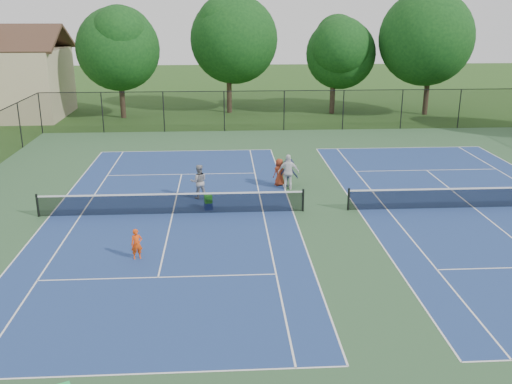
{
  "coord_description": "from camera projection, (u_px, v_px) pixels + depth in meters",
  "views": [
    {
      "loc": [
        -4.68,
        -24.44,
        8.95
      ],
      "look_at": [
        -3.27,
        -1.0,
        1.3
      ],
      "focal_mm": 40.0,
      "sensor_mm": 36.0,
      "label": 1
    }
  ],
  "objects": [
    {
      "name": "instructor",
      "position": [
        199.0,
        182.0,
        27.69
      ],
      "size": [
        0.9,
        0.74,
        1.7
      ],
      "primitive_type": "imported",
      "rotation": [
        0.0,
        0.0,
        3.26
      ],
      "color": "gray",
      "rests_on": "ground"
    },
    {
      "name": "tree_back_b",
      "position": [
        228.0,
        36.0,
        48.64
      ],
      "size": [
        7.6,
        7.6,
        10.03
      ],
      "color": "#2D2116",
      "rests_on": "ground"
    },
    {
      "name": "bystander_a",
      "position": [
        288.0,
        172.0,
        29.06
      ],
      "size": [
        1.1,
        0.52,
        1.83
      ],
      "primitive_type": "imported",
      "rotation": [
        0.0,
        0.0,
        3.07
      ],
      "color": "white",
      "rests_on": "ground"
    },
    {
      "name": "bystander_b",
      "position": [
        289.0,
        173.0,
        29.55
      ],
      "size": [
        1.12,
        0.9,
        1.51
      ],
      "primitive_type": "imported",
      "rotation": [
        0.0,
        0.0,
        2.74
      ],
      "color": "#181C35",
      "rests_on": "ground"
    },
    {
      "name": "perimeter_fence",
      "position": [
        327.0,
        177.0,
        25.74
      ],
      "size": [
        36.08,
        36.08,
        3.02
      ],
      "color": "black",
      "rests_on": "ground"
    },
    {
      "name": "ball_crate",
      "position": [
        208.0,
        206.0,
        26.39
      ],
      "size": [
        0.41,
        0.38,
        0.32
      ],
      "primitive_type": "cube",
      "rotation": [
        0.0,
        0.0,
        0.19
      ],
      "color": "navy",
      "rests_on": "ground"
    },
    {
      "name": "tennis_court_right",
      "position": [
        474.0,
        206.0,
        26.61
      ],
      "size": [
        12.0,
        23.83,
        1.07
      ],
      "color": "navy",
      "rests_on": "ground"
    },
    {
      "name": "bystander_c",
      "position": [
        279.0,
        172.0,
        29.76
      ],
      "size": [
        0.84,
        0.78,
        1.45
      ],
      "primitive_type": "imported",
      "rotation": [
        0.0,
        0.0,
        3.73
      ],
      "color": "maroon",
      "rests_on": "ground"
    },
    {
      "name": "tree_back_d",
      "position": [
        432.0,
        33.0,
        47.65
      ],
      "size": [
        7.8,
        7.8,
        10.37
      ],
      "color": "#2D2116",
      "rests_on": "ground"
    },
    {
      "name": "tennis_court_left",
      "position": [
        173.0,
        212.0,
        25.8
      ],
      "size": [
        12.0,
        23.83,
        1.07
      ],
      "color": "navy",
      "rests_on": "ground"
    },
    {
      "name": "court_pad",
      "position": [
        325.0,
        211.0,
        26.23
      ],
      "size": [
        36.0,
        36.0,
        0.01
      ],
      "primitive_type": "cube",
      "color": "#325A38",
      "rests_on": "ground"
    },
    {
      "name": "ground",
      "position": [
        325.0,
        211.0,
        26.24
      ],
      "size": [
        140.0,
        140.0,
        0.0
      ],
      "primitive_type": "plane",
      "color": "#234716",
      "rests_on": "ground"
    },
    {
      "name": "child_player",
      "position": [
        137.0,
        244.0,
        21.07
      ],
      "size": [
        0.49,
        0.4,
        1.17
      ],
      "primitive_type": "imported",
      "rotation": [
        0.0,
        0.0,
        0.31
      ],
      "color": "#ED470F",
      "rests_on": "ground"
    },
    {
      "name": "clapboard_house",
      "position": [
        2.0,
        80.0,
        47.69
      ],
      "size": [
        10.8,
        8.1,
        7.65
      ],
      "color": "tan",
      "rests_on": "ground"
    },
    {
      "name": "tree_back_c",
      "position": [
        334.0,
        49.0,
        48.55
      ],
      "size": [
        6.0,
        6.0,
        8.4
      ],
      "color": "#2D2116",
      "rests_on": "ground"
    },
    {
      "name": "ball_hopper",
      "position": [
        208.0,
        199.0,
        26.28
      ],
      "size": [
        0.4,
        0.35,
        0.36
      ],
      "primitive_type": "cube",
      "rotation": [
        0.0,
        0.0,
        0.24
      ],
      "color": "green",
      "rests_on": "ball_crate"
    },
    {
      "name": "tree_back_a",
      "position": [
        118.0,
        44.0,
        46.4
      ],
      "size": [
        6.8,
        6.8,
        9.15
      ],
      "color": "#2D2116",
      "rests_on": "ground"
    }
  ]
}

